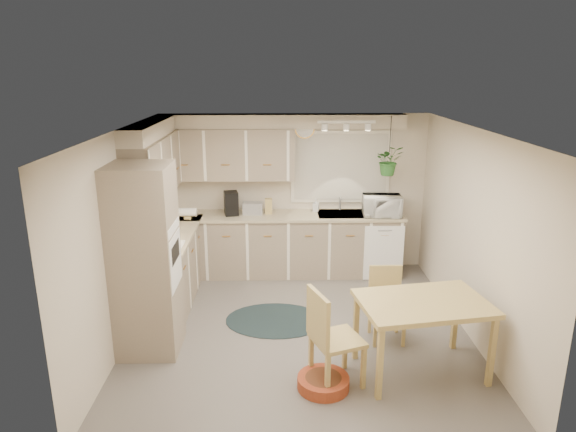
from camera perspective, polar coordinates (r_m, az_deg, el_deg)
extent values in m
plane|color=#615C55|center=(6.35, 1.23, -12.55)|extent=(4.20, 4.20, 0.00)
plane|color=silver|center=(5.60, 1.37, 9.52)|extent=(4.20, 4.20, 0.00)
cube|color=beige|center=(7.88, 0.69, 2.62)|extent=(4.00, 0.04, 2.40)
cube|color=beige|center=(3.93, 2.53, -11.94)|extent=(4.00, 0.04, 2.40)
cube|color=beige|center=(6.12, -17.78, -2.21)|extent=(0.04, 4.20, 2.40)
cube|color=beige|center=(6.27, 19.90, -1.98)|extent=(0.04, 4.20, 2.40)
cube|color=gray|center=(7.09, -12.96, -5.75)|extent=(0.60, 1.85, 0.90)
cube|color=gray|center=(7.80, -0.73, -3.26)|extent=(3.60, 0.60, 0.90)
cube|color=#BFB38B|center=(6.93, -13.12, -2.14)|extent=(0.64, 1.89, 0.04)
cube|color=#BFB38B|center=(7.65, -0.74, 0.03)|extent=(3.64, 0.64, 0.04)
cube|color=gray|center=(5.74, -15.57, -4.83)|extent=(0.65, 0.65, 2.10)
cube|color=white|center=(5.67, -12.43, -4.88)|extent=(0.02, 0.56, 0.58)
cube|color=gray|center=(6.86, -14.50, 5.39)|extent=(0.35, 2.00, 0.75)
cube|color=gray|center=(7.62, -6.84, 6.83)|extent=(2.00, 0.35, 0.75)
cube|color=beige|center=(6.80, -14.99, 9.32)|extent=(0.30, 2.00, 0.20)
cube|color=beige|center=(7.55, -0.79, 10.49)|extent=(3.60, 0.30, 0.20)
cube|color=white|center=(6.39, -14.09, -3.55)|extent=(0.52, 0.58, 0.02)
cube|color=white|center=(6.26, -14.55, 0.38)|extent=(0.40, 0.60, 0.14)
cube|color=silver|center=(7.82, 5.86, 5.43)|extent=(1.40, 0.02, 1.00)
cube|color=white|center=(7.83, 5.86, 5.44)|extent=(1.50, 0.02, 1.10)
cube|color=#A6A8AD|center=(7.72, 5.95, -0.06)|extent=(0.70, 0.48, 0.10)
cube|color=white|center=(7.68, 10.58, -4.09)|extent=(0.58, 0.02, 0.83)
cube|color=white|center=(7.20, 6.52, 10.36)|extent=(0.80, 0.04, 0.04)
cylinder|color=gold|center=(7.69, 1.86, 9.69)|extent=(0.30, 0.03, 0.30)
cube|color=tan|center=(5.56, 14.55, -12.85)|extent=(1.39, 1.05, 0.80)
cube|color=tan|center=(5.20, 5.51, -13.22)|extent=(0.61, 0.61, 1.01)
cube|color=tan|center=(6.07, 10.99, -9.78)|extent=(0.40, 0.40, 0.85)
ellipsoid|color=black|center=(6.56, -1.39, -11.49)|extent=(1.31, 1.02, 0.01)
cylinder|color=#AD4022|center=(5.33, 3.94, -17.97)|extent=(0.65, 0.65, 0.12)
imported|color=white|center=(7.66, 10.40, 1.39)|extent=(0.57, 0.34, 0.37)
imported|color=white|center=(7.81, 3.11, 0.84)|extent=(0.13, 0.21, 0.09)
imported|color=#2C6729|center=(7.55, 11.14, 5.72)|extent=(0.41, 0.45, 0.33)
cube|color=black|center=(7.64, -6.33, 1.42)|extent=(0.24, 0.27, 0.35)
cube|color=#A6A8AD|center=(7.66, -3.93, 0.86)|extent=(0.30, 0.18, 0.18)
cube|color=tan|center=(7.67, -2.17, 1.11)|extent=(0.10, 0.10, 0.23)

